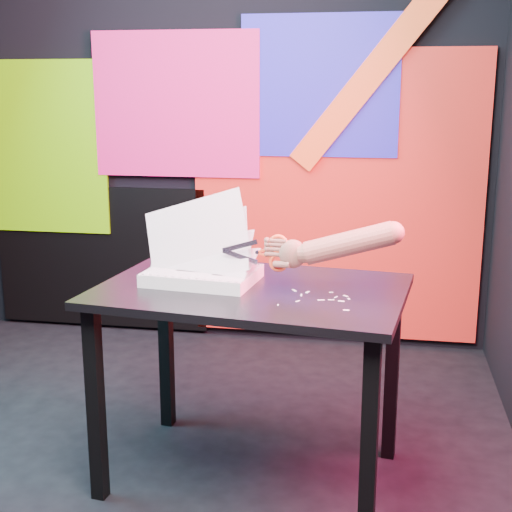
# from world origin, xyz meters

# --- Properties ---
(room) EXTENTS (3.01, 3.01, 2.71)m
(room) POSITION_xyz_m (0.00, 0.00, 1.35)
(room) COLOR black
(room) RESTS_ON ground
(backdrop) EXTENTS (2.88, 0.05, 2.08)m
(backdrop) POSITION_xyz_m (0.06, 1.46, 0.96)
(backdrop) COLOR red
(backdrop) RESTS_ON ground
(work_table) EXTENTS (1.16, 0.85, 0.75)m
(work_table) POSITION_xyz_m (0.46, -0.04, 0.65)
(work_table) COLOR black
(work_table) RESTS_ON ground
(printout_stack) EXTENTS (0.46, 0.33, 0.36)m
(printout_stack) POSITION_xyz_m (0.26, -0.00, 0.78)
(printout_stack) COLOR beige
(printout_stack) RESTS_ON work_table
(scissors) EXTENTS (0.24, 0.02, 0.14)m
(scissors) POSITION_xyz_m (0.54, -0.04, 0.88)
(scissors) COLOR #B7B7D2
(scissors) RESTS_ON printout_stack
(hand_forearm) EXTENTS (0.47, 0.10, 0.18)m
(hand_forearm) POSITION_xyz_m (0.77, -0.05, 0.92)
(hand_forearm) COLOR #8C5B4B
(hand_forearm) RESTS_ON work_table
(paper_clippings) EXTENTS (0.24, 0.21, 0.00)m
(paper_clippings) POSITION_xyz_m (0.72, -0.13, 0.75)
(paper_clippings) COLOR silver
(paper_clippings) RESTS_ON work_table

